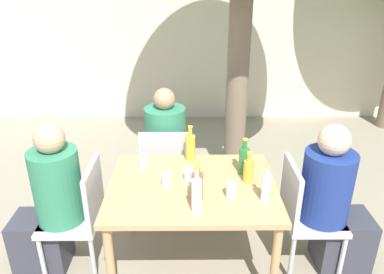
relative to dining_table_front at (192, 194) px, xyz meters
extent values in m
plane|color=gray|center=(0.00, 0.00, -0.66)|extent=(30.00, 30.00, 0.00)
cube|color=beige|center=(0.00, 3.35, 0.74)|extent=(10.00, 0.08, 2.80)
cylinder|color=#7A6651|center=(0.48, 1.39, 0.40)|extent=(0.23, 0.23, 2.12)
cube|color=tan|center=(0.00, 0.00, 0.07)|extent=(1.23, 0.97, 0.04)
cylinder|color=tan|center=(-0.56, -0.42, -0.31)|extent=(0.06, 0.06, 0.71)
cylinder|color=tan|center=(0.56, -0.42, -0.31)|extent=(0.06, 0.06, 0.71)
cylinder|color=tan|center=(-0.56, 0.42, -0.31)|extent=(0.06, 0.06, 0.71)
cylinder|color=tan|center=(0.56, 0.42, -0.31)|extent=(0.06, 0.06, 0.71)
cube|color=#B2B2B7|center=(-0.94, 0.00, -0.23)|extent=(0.44, 0.44, 0.04)
cube|color=#B2B2B7|center=(-0.74, 0.00, 0.01)|extent=(0.04, 0.44, 0.45)
cylinder|color=#B2B2B7|center=(-1.13, 0.19, -0.45)|extent=(0.04, 0.04, 0.41)
cylinder|color=#B2B2B7|center=(-1.13, -0.19, -0.45)|extent=(0.04, 0.04, 0.41)
cylinder|color=#B2B2B7|center=(-0.75, 0.19, -0.45)|extent=(0.04, 0.04, 0.41)
cylinder|color=#B2B2B7|center=(-0.75, -0.19, -0.45)|extent=(0.04, 0.04, 0.41)
cube|color=#B2B2B7|center=(0.94, 0.00, -0.23)|extent=(0.44, 0.44, 0.04)
cube|color=#B2B2B7|center=(0.74, 0.00, 0.01)|extent=(0.04, 0.44, 0.45)
cylinder|color=#B2B2B7|center=(1.13, -0.19, -0.45)|extent=(0.04, 0.04, 0.41)
cylinder|color=#B2B2B7|center=(1.13, 0.19, -0.45)|extent=(0.04, 0.04, 0.41)
cylinder|color=#B2B2B7|center=(0.75, -0.19, -0.45)|extent=(0.04, 0.04, 0.41)
cylinder|color=#B2B2B7|center=(0.75, 0.19, -0.45)|extent=(0.04, 0.04, 0.41)
cube|color=#B2B2B7|center=(-0.25, 0.80, -0.23)|extent=(0.44, 0.44, 0.04)
cube|color=#B2B2B7|center=(-0.25, 0.60, 0.01)|extent=(0.44, 0.04, 0.45)
cylinder|color=#B2B2B7|center=(-0.06, 0.99, -0.45)|extent=(0.04, 0.04, 0.41)
cylinder|color=#B2B2B7|center=(-0.44, 0.99, -0.45)|extent=(0.04, 0.04, 0.41)
cylinder|color=#B2B2B7|center=(-0.06, 0.61, -0.45)|extent=(0.04, 0.04, 0.41)
cylinder|color=#B2B2B7|center=(-0.44, 0.61, -0.45)|extent=(0.04, 0.04, 0.41)
cube|color=#383842|center=(-1.20, 0.00, -0.44)|extent=(0.40, 0.32, 0.45)
cylinder|color=#337F5B|center=(-1.00, 0.00, 0.08)|extent=(0.35, 0.35, 0.58)
sphere|color=tan|center=(-1.00, 0.00, 0.46)|extent=(0.22, 0.22, 0.22)
cube|color=#383842|center=(1.20, 0.00, -0.44)|extent=(0.40, 0.34, 0.45)
cylinder|color=navy|center=(1.00, 0.00, 0.06)|extent=(0.38, 0.38, 0.55)
sphere|color=beige|center=(1.00, 0.00, 0.44)|extent=(0.23, 0.23, 0.23)
cube|color=#383842|center=(-0.25, 1.06, -0.44)|extent=(0.35, 0.40, 0.45)
cylinder|color=#337F5B|center=(-0.25, 0.86, 0.08)|extent=(0.38, 0.38, 0.58)
sphere|color=tan|center=(-0.25, 0.86, 0.46)|extent=(0.20, 0.20, 0.20)
cylinder|color=gold|center=(-0.01, 0.40, 0.19)|extent=(0.08, 0.08, 0.21)
cylinder|color=gold|center=(-0.01, 0.40, 0.34)|extent=(0.03, 0.03, 0.07)
cylinder|color=gold|center=(-0.01, 0.40, 0.38)|extent=(0.04, 0.04, 0.01)
cylinder|color=silver|center=(0.50, -0.21, 0.18)|extent=(0.06, 0.06, 0.20)
cylinder|color=silver|center=(0.50, -0.21, 0.32)|extent=(0.02, 0.02, 0.07)
cylinder|color=gold|center=(0.50, -0.21, 0.36)|extent=(0.03, 0.03, 0.01)
cylinder|color=gold|center=(0.41, 0.04, 0.17)|extent=(0.07, 0.07, 0.17)
cylinder|color=gold|center=(0.41, 0.04, 0.29)|extent=(0.03, 0.03, 0.06)
cylinder|color=gold|center=(0.41, 0.04, 0.32)|extent=(0.04, 0.04, 0.01)
cylinder|color=#287A38|center=(0.40, 0.18, 0.19)|extent=(0.08, 0.08, 0.21)
cylinder|color=#287A38|center=(0.40, 0.18, 0.33)|extent=(0.03, 0.03, 0.07)
cylinder|color=gold|center=(0.40, 0.18, 0.37)|extent=(0.04, 0.04, 0.01)
cylinder|color=#DB4C2D|center=(0.03, -0.18, 0.18)|extent=(0.08, 0.08, 0.19)
cylinder|color=#DB4C2D|center=(0.03, -0.18, 0.31)|extent=(0.03, 0.03, 0.07)
cylinder|color=gold|center=(0.03, -0.18, 0.35)|extent=(0.04, 0.04, 0.01)
cylinder|color=silver|center=(0.02, -0.34, 0.20)|extent=(0.07, 0.07, 0.24)
cylinder|color=silver|center=(0.02, -0.34, 0.37)|extent=(0.03, 0.03, 0.08)
cylinder|color=gold|center=(0.02, -0.34, 0.41)|extent=(0.03, 0.03, 0.01)
cylinder|color=white|center=(-0.19, 0.00, 0.13)|extent=(0.07, 0.07, 0.08)
cylinder|color=silver|center=(-0.03, 0.07, 0.13)|extent=(0.07, 0.07, 0.08)
cylinder|color=silver|center=(0.27, -0.17, 0.15)|extent=(0.07, 0.07, 0.12)
cylinder|color=silver|center=(-0.39, 0.26, 0.14)|extent=(0.07, 0.07, 0.11)
camera|label=1|loc=(-0.02, -2.37, 1.54)|focal=35.00mm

